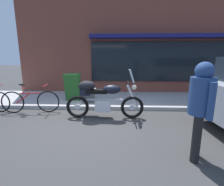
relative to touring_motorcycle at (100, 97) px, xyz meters
The scene contains 5 objects.
ground_plane 0.73m from the touring_motorcycle, 123.44° to the right, with size 80.00×80.00×0.00m, color #373737.
touring_motorcycle is the anchor object (origin of this frame).
parked_bicycle 2.30m from the touring_motorcycle, behind, with size 1.78×0.48×0.94m.
pedestrian_walking 2.70m from the touring_motorcycle, 46.25° to the right, with size 0.43×0.55×1.64m.
sandwich_board_sign 1.92m from the touring_motorcycle, 129.42° to the left, with size 0.55×0.43×1.02m.
Camera 1 is at (0.75, -4.16, 1.68)m, focal length 26.06 mm.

